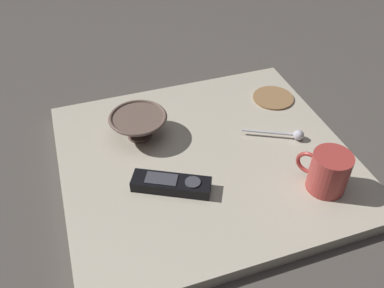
{
  "coord_description": "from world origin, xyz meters",
  "views": [
    {
      "loc": [
        0.64,
        -0.25,
        0.68
      ],
      "look_at": [
        -0.03,
        -0.02,
        0.05
      ],
      "focal_mm": 38.28,
      "sensor_mm": 36.0,
      "label": 1
    }
  ],
  "objects_px": {
    "cereal_bowl": "(139,125)",
    "tv_remote_near": "(171,184)",
    "teaspoon": "(292,134)",
    "drink_coaster": "(273,98)",
    "coffee_mug": "(328,172)"
  },
  "relations": [
    {
      "from": "cereal_bowl",
      "to": "tv_remote_near",
      "type": "distance_m",
      "value": 0.19
    },
    {
      "from": "cereal_bowl",
      "to": "teaspoon",
      "type": "bearing_deg",
      "value": 69.73
    },
    {
      "from": "tv_remote_near",
      "to": "drink_coaster",
      "type": "distance_m",
      "value": 0.42
    },
    {
      "from": "coffee_mug",
      "to": "drink_coaster",
      "type": "xyz_separation_m",
      "value": [
        -0.33,
        0.05,
        -0.04
      ]
    },
    {
      "from": "cereal_bowl",
      "to": "coffee_mug",
      "type": "height_order",
      "value": "coffee_mug"
    },
    {
      "from": "tv_remote_near",
      "to": "cereal_bowl",
      "type": "bearing_deg",
      "value": -172.7
    },
    {
      "from": "coffee_mug",
      "to": "tv_remote_near",
      "type": "bearing_deg",
      "value": -107.68
    },
    {
      "from": "drink_coaster",
      "to": "cereal_bowl",
      "type": "bearing_deg",
      "value": -84.47
    },
    {
      "from": "teaspoon",
      "to": "tv_remote_near",
      "type": "height_order",
      "value": "tv_remote_near"
    },
    {
      "from": "cereal_bowl",
      "to": "tv_remote_near",
      "type": "xyz_separation_m",
      "value": [
        0.19,
        0.02,
        -0.02
      ]
    },
    {
      "from": "teaspoon",
      "to": "cereal_bowl",
      "type": "bearing_deg",
      "value": -110.27
    },
    {
      "from": "teaspoon",
      "to": "coffee_mug",
      "type": "bearing_deg",
      "value": -4.26
    },
    {
      "from": "coffee_mug",
      "to": "tv_remote_near",
      "type": "relative_size",
      "value": 0.6
    },
    {
      "from": "teaspoon",
      "to": "drink_coaster",
      "type": "height_order",
      "value": "teaspoon"
    },
    {
      "from": "coffee_mug",
      "to": "teaspoon",
      "type": "xyz_separation_m",
      "value": [
        -0.16,
        0.01,
        -0.03
      ]
    }
  ]
}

